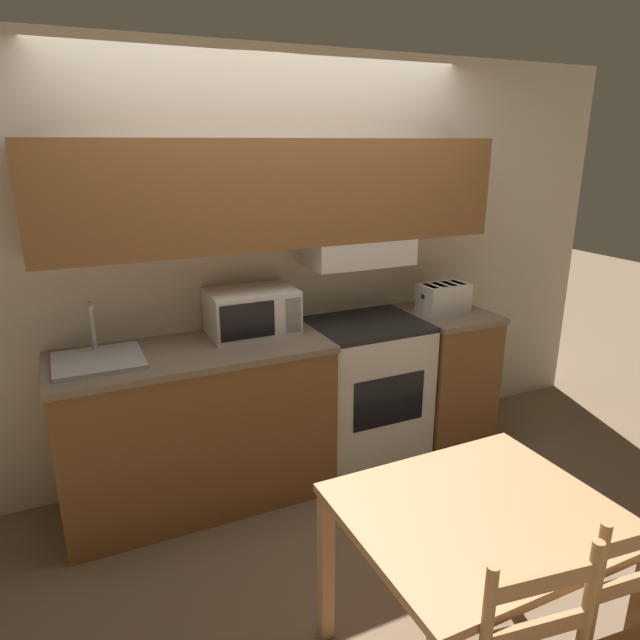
{
  "coord_description": "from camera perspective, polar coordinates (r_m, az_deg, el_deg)",
  "views": [
    {
      "loc": [
        -1.21,
        -3.25,
        2.03
      ],
      "look_at": [
        0.05,
        -0.56,
        1.09
      ],
      "focal_mm": 32.0,
      "sensor_mm": 36.0,
      "label": 1
    }
  ],
  "objects": [
    {
      "name": "lower_counter_right_stub",
      "position": [
        4.06,
        12.17,
        -5.48
      ],
      "size": [
        0.51,
        0.63,
        0.94
      ],
      "color": "brown",
      "rests_on": "ground_plane"
    },
    {
      "name": "dining_table",
      "position": [
        2.34,
        15.47,
        -19.87
      ],
      "size": [
        0.97,
        0.82,
        0.74
      ],
      "color": "tan",
      "rests_on": "ground_plane"
    },
    {
      "name": "toaster",
      "position": [
        3.86,
        12.22,
        2.19
      ],
      "size": [
        0.33,
        0.2,
        0.19
      ],
      "color": "white",
      "rests_on": "lower_counter_right_stub"
    },
    {
      "name": "stove_range",
      "position": [
        3.76,
        4.54,
        -7.07
      ],
      "size": [
        0.7,
        0.59,
        0.94
      ],
      "color": "white",
      "rests_on": "ground_plane"
    },
    {
      "name": "lower_counter_main",
      "position": [
        3.39,
        -12.18,
        -10.32
      ],
      "size": [
        1.51,
        0.63,
        0.94
      ],
      "color": "brown",
      "rests_on": "ground_plane"
    },
    {
      "name": "sink_basin",
      "position": [
        3.14,
        -21.31,
        -3.68
      ],
      "size": [
        0.44,
        0.4,
        0.29
      ],
      "color": "#B7BABF",
      "rests_on": "lower_counter_main"
    },
    {
      "name": "ground_plane",
      "position": [
        4.02,
        -4.11,
        -12.87
      ],
      "size": [
        16.0,
        16.0,
        0.0
      ],
      "primitive_type": "plane",
      "color": "#7F664C"
    },
    {
      "name": "microwave",
      "position": [
        3.36,
        -6.83,
        0.85
      ],
      "size": [
        0.51,
        0.34,
        0.26
      ],
      "color": "white",
      "rests_on": "lower_counter_main"
    },
    {
      "name": "wall_back",
      "position": [
        3.46,
        -4.05,
        8.32
      ],
      "size": [
        5.11,
        0.38,
        2.55
      ],
      "color": "silver",
      "rests_on": "ground_plane"
    }
  ]
}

